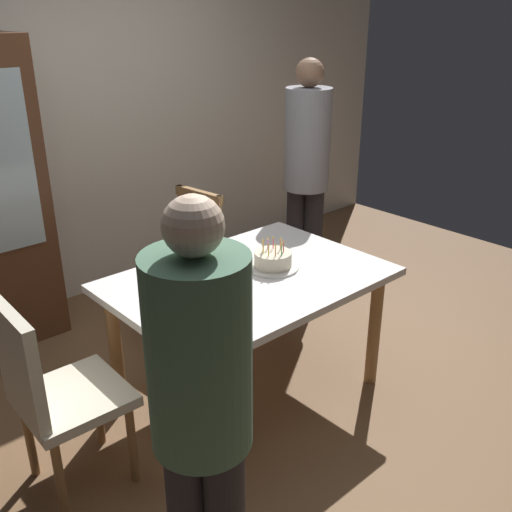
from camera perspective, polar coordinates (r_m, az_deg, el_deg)
ground at (r=3.41m, az=-0.64°, el=-13.24°), size 6.40×6.40×0.00m
back_wall at (r=4.37m, az=-17.48°, el=12.62°), size 6.40×0.10×2.60m
dining_table at (r=3.07m, az=-0.69°, el=-3.55°), size 1.40×0.99×0.74m
birthday_cake at (r=3.11m, az=1.67°, el=-0.47°), size 0.28×0.28×0.16m
plate_near_celebrant at (r=2.66m, az=-3.75°, el=-5.76°), size 0.22×0.22×0.01m
plate_far_side at (r=3.14m, az=-4.34°, el=-0.97°), size 0.22×0.22×0.01m
fork_near_celebrant at (r=2.57m, az=-6.44°, el=-7.02°), size 0.18×0.04×0.01m
fork_far_side at (r=3.05m, az=-6.56°, el=-1.92°), size 0.18×0.05×0.01m
chair_spindle_back at (r=3.82m, az=-7.20°, el=-1.23°), size 0.49×0.49×0.95m
chair_upholstered at (r=2.67m, az=-19.45°, el=-12.30°), size 0.46×0.45×0.95m
person_celebrant at (r=1.86m, az=-5.41°, el=-14.45°), size 0.32×0.32×1.57m
person_guest at (r=4.15m, az=4.99°, el=8.65°), size 0.32×0.32×1.73m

